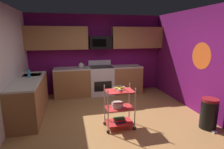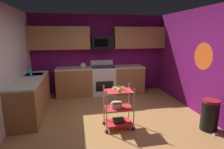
{
  "view_description": "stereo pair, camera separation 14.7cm",
  "coord_description": "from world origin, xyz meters",
  "px_view_note": "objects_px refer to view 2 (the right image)",
  "views": [
    {
      "loc": [
        -0.9,
        -3.69,
        1.97
      ],
      "look_at": [
        0.03,
        0.33,
        1.05
      ],
      "focal_mm": 29.22,
      "sensor_mm": 36.0,
      "label": 1
    },
    {
      "loc": [
        -0.76,
        -3.72,
        1.97
      ],
      "look_at": [
        0.03,
        0.33,
        1.05
      ],
      "focal_mm": 29.22,
      "sensor_mm": 36.0,
      "label": 2
    }
  ],
  "objects_px": {
    "microwave": "(102,43)",
    "dish_soap_bottle": "(31,73)",
    "oven_range": "(103,80)",
    "rolling_cart": "(118,108)",
    "mixing_bowl_large": "(116,105)",
    "fruit_bowl": "(119,88)",
    "kettle": "(83,65)",
    "book_stack": "(118,120)",
    "trash_can": "(210,115)"
  },
  "relations": [
    {
      "from": "mixing_bowl_large",
      "to": "fruit_bowl",
      "type": "bearing_deg",
      "value": -0.0
    },
    {
      "from": "kettle",
      "to": "trash_can",
      "type": "xyz_separation_m",
      "value": [
        2.47,
        -2.77,
        -0.67
      ]
    },
    {
      "from": "oven_range",
      "to": "book_stack",
      "type": "height_order",
      "value": "oven_range"
    },
    {
      "from": "fruit_bowl",
      "to": "dish_soap_bottle",
      "type": "height_order",
      "value": "dish_soap_bottle"
    },
    {
      "from": "microwave",
      "to": "dish_soap_bottle",
      "type": "distance_m",
      "value": 2.4
    },
    {
      "from": "rolling_cart",
      "to": "dish_soap_bottle",
      "type": "relative_size",
      "value": 4.57
    },
    {
      "from": "oven_range",
      "to": "trash_can",
      "type": "relative_size",
      "value": 1.67
    },
    {
      "from": "rolling_cart",
      "to": "dish_soap_bottle",
      "type": "distance_m",
      "value": 2.42
    },
    {
      "from": "microwave",
      "to": "oven_range",
      "type": "bearing_deg",
      "value": -89.74
    },
    {
      "from": "book_stack",
      "to": "microwave",
      "type": "bearing_deg",
      "value": 89.7
    },
    {
      "from": "microwave",
      "to": "kettle",
      "type": "height_order",
      "value": "microwave"
    },
    {
      "from": "kettle",
      "to": "mixing_bowl_large",
      "type": "bearing_deg",
      "value": -75.82
    },
    {
      "from": "microwave",
      "to": "rolling_cart",
      "type": "relative_size",
      "value": 0.77
    },
    {
      "from": "mixing_bowl_large",
      "to": "book_stack",
      "type": "height_order",
      "value": "mixing_bowl_large"
    },
    {
      "from": "oven_range",
      "to": "microwave",
      "type": "distance_m",
      "value": 1.23
    },
    {
      "from": "microwave",
      "to": "fruit_bowl",
      "type": "relative_size",
      "value": 2.57
    },
    {
      "from": "rolling_cart",
      "to": "book_stack",
      "type": "xyz_separation_m",
      "value": [
        0.0,
        0.0,
        -0.28
      ]
    },
    {
      "from": "book_stack",
      "to": "rolling_cart",
      "type": "bearing_deg",
      "value": 180.0
    },
    {
      "from": "mixing_bowl_large",
      "to": "book_stack",
      "type": "distance_m",
      "value": 0.35
    },
    {
      "from": "microwave",
      "to": "mixing_bowl_large",
      "type": "distance_m",
      "value": 2.71
    },
    {
      "from": "dish_soap_bottle",
      "to": "fruit_bowl",
      "type": "bearing_deg",
      "value": -32.92
    },
    {
      "from": "mixing_bowl_large",
      "to": "oven_range",
      "type": "bearing_deg",
      "value": 88.62
    },
    {
      "from": "kettle",
      "to": "trash_can",
      "type": "relative_size",
      "value": 0.4
    },
    {
      "from": "oven_range",
      "to": "mixing_bowl_large",
      "type": "relative_size",
      "value": 4.37
    },
    {
      "from": "fruit_bowl",
      "to": "dish_soap_bottle",
      "type": "relative_size",
      "value": 1.36
    },
    {
      "from": "rolling_cart",
      "to": "kettle",
      "type": "relative_size",
      "value": 3.47
    },
    {
      "from": "microwave",
      "to": "book_stack",
      "type": "xyz_separation_m",
      "value": [
        -0.01,
        -2.43,
        -1.53
      ]
    },
    {
      "from": "oven_range",
      "to": "microwave",
      "type": "bearing_deg",
      "value": 90.26
    },
    {
      "from": "book_stack",
      "to": "trash_can",
      "type": "relative_size",
      "value": 0.37
    },
    {
      "from": "microwave",
      "to": "kettle",
      "type": "relative_size",
      "value": 2.65
    },
    {
      "from": "rolling_cart",
      "to": "mixing_bowl_large",
      "type": "bearing_deg",
      "value": 180.0
    },
    {
      "from": "dish_soap_bottle",
      "to": "trash_can",
      "type": "bearing_deg",
      "value": -24.35
    },
    {
      "from": "trash_can",
      "to": "mixing_bowl_large",
      "type": "bearing_deg",
      "value": 166.61
    },
    {
      "from": "rolling_cart",
      "to": "kettle",
      "type": "distance_m",
      "value": 2.47
    },
    {
      "from": "fruit_bowl",
      "to": "dish_soap_bottle",
      "type": "distance_m",
      "value": 2.36
    },
    {
      "from": "microwave",
      "to": "dish_soap_bottle",
      "type": "xyz_separation_m",
      "value": [
        -1.99,
        -1.16,
        -0.68
      ]
    },
    {
      "from": "fruit_bowl",
      "to": "microwave",
      "type": "bearing_deg",
      "value": 89.7
    },
    {
      "from": "oven_range",
      "to": "trash_can",
      "type": "height_order",
      "value": "oven_range"
    },
    {
      "from": "kettle",
      "to": "oven_range",
      "type": "bearing_deg",
      "value": 0.34
    },
    {
      "from": "microwave",
      "to": "rolling_cart",
      "type": "height_order",
      "value": "microwave"
    },
    {
      "from": "microwave",
      "to": "mixing_bowl_large",
      "type": "relative_size",
      "value": 2.78
    },
    {
      "from": "book_stack",
      "to": "kettle",
      "type": "height_order",
      "value": "kettle"
    },
    {
      "from": "microwave",
      "to": "kettle",
      "type": "xyz_separation_m",
      "value": [
        -0.64,
        -0.11,
        -0.7
      ]
    },
    {
      "from": "book_stack",
      "to": "fruit_bowl",
      "type": "bearing_deg",
      "value": 180.0
    },
    {
      "from": "oven_range",
      "to": "mixing_bowl_large",
      "type": "xyz_separation_m",
      "value": [
        -0.06,
        -2.33,
        0.04
      ]
    },
    {
      "from": "fruit_bowl",
      "to": "book_stack",
      "type": "relative_size",
      "value": 1.12
    },
    {
      "from": "mixing_bowl_large",
      "to": "book_stack",
      "type": "xyz_separation_m",
      "value": [
        0.04,
        -0.0,
        -0.35
      ]
    },
    {
      "from": "dish_soap_bottle",
      "to": "trash_can",
      "type": "height_order",
      "value": "dish_soap_bottle"
    },
    {
      "from": "rolling_cart",
      "to": "mixing_bowl_large",
      "type": "xyz_separation_m",
      "value": [
        -0.04,
        0.0,
        0.07
      ]
    },
    {
      "from": "oven_range",
      "to": "book_stack",
      "type": "xyz_separation_m",
      "value": [
        -0.01,
        -2.33,
        -0.3
      ]
    }
  ]
}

